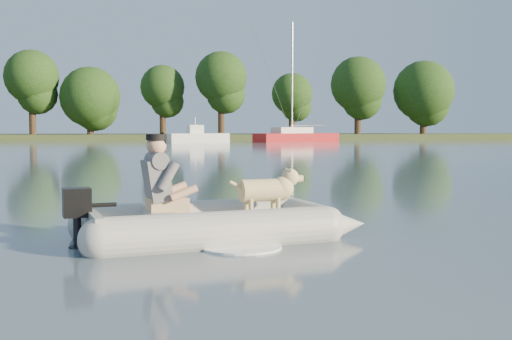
{
  "coord_description": "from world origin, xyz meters",
  "views": [
    {
      "loc": [
        -1.01,
        -7.28,
        1.4
      ],
      "look_at": [
        0.17,
        2.24,
        0.75
      ],
      "focal_mm": 45.0,
      "sensor_mm": 36.0,
      "label": 1
    }
  ],
  "objects": [
    {
      "name": "treeline",
      "position": [
        -3.71,
        61.11,
        5.48
      ],
      "size": [
        71.02,
        7.35,
        9.27
      ],
      "color": "#332316",
      "rests_on": "shore_bank"
    },
    {
      "name": "sailboat",
      "position": [
        9.84,
        50.49,
        0.48
      ],
      "size": [
        8.28,
        5.42,
        10.99
      ],
      "rotation": [
        0.0,
        0.0,
        0.42
      ],
      "color": "#A11216",
      "rests_on": "water"
    },
    {
      "name": "dinghy",
      "position": [
        -0.53,
        0.7,
        0.6
      ],
      "size": [
        5.54,
        4.62,
        1.4
      ],
      "primitive_type": null,
      "rotation": [
        0.0,
        0.0,
        0.25
      ],
      "color": "#A7A7A2",
      "rests_on": "water"
    },
    {
      "name": "motorboat",
      "position": [
        0.8,
        47.8,
        1.03
      ],
      "size": [
        5.73,
        3.52,
        2.27
      ],
      "primitive_type": null,
      "rotation": [
        0.0,
        0.0,
        0.29
      ],
      "color": "white",
      "rests_on": "water"
    },
    {
      "name": "outboard_motor",
      "position": [
        -2.16,
        0.29,
        0.31
      ],
      "size": [
        0.48,
        0.39,
        0.8
      ],
      "primitive_type": null,
      "rotation": [
        0.0,
        0.0,
        0.25
      ],
      "color": "black",
      "rests_on": "dinghy"
    },
    {
      "name": "man",
      "position": [
        -1.23,
        0.58,
        0.79
      ],
      "size": [
        0.86,
        0.79,
        1.09
      ],
      "primitive_type": null,
      "rotation": [
        0.0,
        0.0,
        0.25
      ],
      "color": "slate",
      "rests_on": "dinghy"
    },
    {
      "name": "shore_bank",
      "position": [
        0.0,
        62.0,
        0.25
      ],
      "size": [
        160.0,
        12.0,
        0.7
      ],
      "primitive_type": "cube",
      "color": "#47512D",
      "rests_on": "water"
    },
    {
      "name": "water",
      "position": [
        0.0,
        0.0,
        0.0
      ],
      "size": [
        160.0,
        160.0,
        0.0
      ],
      "primitive_type": "plane",
      "color": "slate",
      "rests_on": "ground"
    },
    {
      "name": "dog",
      "position": [
        0.09,
        0.92,
        0.52
      ],
      "size": [
        1.0,
        0.56,
        0.63
      ],
      "primitive_type": null,
      "rotation": [
        0.0,
        0.0,
        0.25
      ],
      "color": "tan",
      "rests_on": "dinghy"
    }
  ]
}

